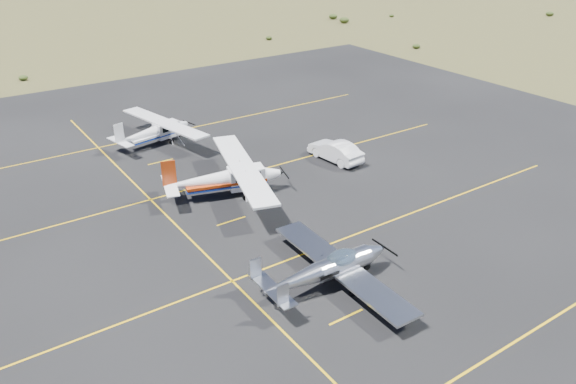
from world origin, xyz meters
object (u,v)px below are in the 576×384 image
object	(u,v)px
aircraft_cessna	(226,177)
aircraft_plain	(154,131)
sedan	(335,151)
aircraft_low_wing	(329,268)

from	to	relation	value
aircraft_cessna	aircraft_plain	distance (m)	11.38
aircraft_plain	sedan	distance (m)	14.75
aircraft_plain	sedan	size ratio (longest dim) A/B	2.18
aircraft_low_wing	sedan	xyz separation A→B (m)	(10.27, 12.39, -0.27)
sedan	aircraft_cessna	bearing A→B (deg)	-2.38
sedan	aircraft_plain	bearing A→B (deg)	-52.88
aircraft_low_wing	sedan	size ratio (longest dim) A/B	2.16
aircraft_cessna	aircraft_plain	world-z (taller)	aircraft_cessna
aircraft_cessna	sedan	size ratio (longest dim) A/B	2.52
aircraft_cessna	sedan	xyz separation A→B (m)	(9.70, 0.57, -0.55)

